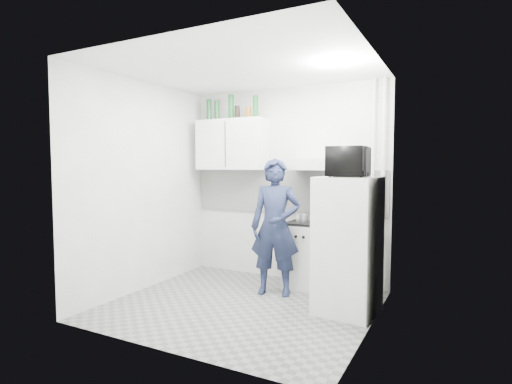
% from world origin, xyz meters
% --- Properties ---
extents(floor, '(2.80, 2.80, 0.00)m').
position_xyz_m(floor, '(0.00, 0.00, 0.00)').
color(floor, slate).
rests_on(floor, ground).
extents(ceiling, '(2.80, 2.80, 0.00)m').
position_xyz_m(ceiling, '(0.00, 0.00, 2.60)').
color(ceiling, white).
rests_on(ceiling, wall_back).
extents(wall_back, '(2.80, 0.00, 2.80)m').
position_xyz_m(wall_back, '(0.00, 1.25, 1.30)').
color(wall_back, silver).
rests_on(wall_back, floor).
extents(wall_left, '(0.00, 2.60, 2.60)m').
position_xyz_m(wall_left, '(-1.40, 0.00, 1.30)').
color(wall_left, silver).
rests_on(wall_left, floor).
extents(wall_right, '(0.00, 2.60, 2.60)m').
position_xyz_m(wall_right, '(1.40, 0.00, 1.30)').
color(wall_right, silver).
rests_on(wall_right, floor).
extents(person, '(0.67, 0.52, 1.64)m').
position_xyz_m(person, '(0.17, 0.55, 0.82)').
color(person, '#1A213B').
rests_on(person, floor).
extents(stove, '(0.51, 0.51, 0.81)m').
position_xyz_m(stove, '(0.41, 1.00, 0.40)').
color(stove, silver).
rests_on(stove, floor).
extents(fridge, '(0.65, 0.65, 1.44)m').
position_xyz_m(fridge, '(1.10, 0.34, 0.72)').
color(fridge, white).
rests_on(fridge, floor).
extents(stove_top, '(0.49, 0.49, 0.03)m').
position_xyz_m(stove_top, '(0.41, 1.00, 0.82)').
color(stove_top, black).
rests_on(stove_top, stove).
extents(saucepan, '(0.19, 0.19, 0.11)m').
position_xyz_m(saucepan, '(0.33, 1.05, 0.89)').
color(saucepan, silver).
rests_on(saucepan, stove_top).
extents(microwave, '(0.59, 0.42, 0.31)m').
position_xyz_m(microwave, '(1.10, 0.34, 1.59)').
color(microwave, black).
rests_on(microwave, fridge).
extents(bottle_a, '(0.07, 0.07, 0.31)m').
position_xyz_m(bottle_a, '(-1.13, 1.07, 2.35)').
color(bottle_a, '#144C1E').
rests_on(bottle_a, upper_cabinet).
extents(bottle_b, '(0.07, 0.07, 0.28)m').
position_xyz_m(bottle_b, '(-1.00, 1.07, 2.34)').
color(bottle_b, '#144C1E').
rests_on(bottle_b, upper_cabinet).
extents(bottle_d, '(0.08, 0.08, 0.34)m').
position_xyz_m(bottle_d, '(-0.76, 1.07, 2.37)').
color(bottle_d, '#144C1E').
rests_on(bottle_d, upper_cabinet).
extents(canister_a, '(0.07, 0.07, 0.18)m').
position_xyz_m(canister_a, '(-0.66, 1.07, 2.29)').
color(canister_a, black).
rests_on(canister_a, upper_cabinet).
extents(canister_b, '(0.08, 0.08, 0.16)m').
position_xyz_m(canister_b, '(-0.48, 1.07, 2.28)').
color(canister_b, brown).
rests_on(canister_b, upper_cabinet).
extents(bottle_e, '(0.08, 0.08, 0.30)m').
position_xyz_m(bottle_e, '(-0.37, 1.07, 2.35)').
color(bottle_e, '#144C1E').
rests_on(bottle_e, upper_cabinet).
extents(upper_cabinet, '(1.00, 0.35, 0.70)m').
position_xyz_m(upper_cabinet, '(-0.75, 1.07, 1.85)').
color(upper_cabinet, white).
rests_on(upper_cabinet, wall_back).
extents(range_hood, '(0.60, 0.50, 0.14)m').
position_xyz_m(range_hood, '(0.45, 1.00, 1.57)').
color(range_hood, silver).
rests_on(range_hood, wall_back).
extents(backsplash, '(2.74, 0.03, 0.60)m').
position_xyz_m(backsplash, '(0.00, 1.24, 1.20)').
color(backsplash, white).
rests_on(backsplash, wall_back).
extents(pipe_a, '(0.05, 0.05, 2.60)m').
position_xyz_m(pipe_a, '(1.30, 1.17, 1.30)').
color(pipe_a, silver).
rests_on(pipe_a, floor).
extents(pipe_b, '(0.04, 0.04, 2.60)m').
position_xyz_m(pipe_b, '(1.18, 1.17, 1.30)').
color(pipe_b, silver).
rests_on(pipe_b, floor).
extents(ceiling_spot_fixture, '(0.10, 0.10, 0.02)m').
position_xyz_m(ceiling_spot_fixture, '(1.00, 0.20, 2.57)').
color(ceiling_spot_fixture, white).
rests_on(ceiling_spot_fixture, ceiling).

